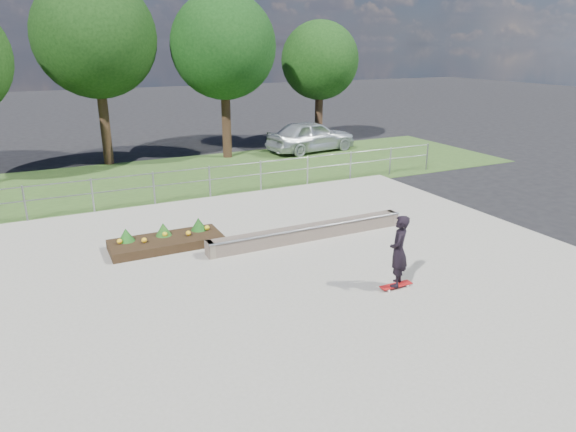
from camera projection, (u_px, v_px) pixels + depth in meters
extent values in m
plane|color=black|center=(308.00, 278.00, 12.29)|extent=(120.00, 120.00, 0.00)
cube|color=#2F4C1E|center=(185.00, 177.00, 21.65)|extent=(30.00, 8.00, 0.02)
cube|color=gray|center=(308.00, 277.00, 12.28)|extent=(15.00, 15.00, 0.06)
cylinder|color=gray|center=(25.00, 204.00, 15.98)|extent=(0.06, 0.06, 1.20)
cylinder|color=#919599|center=(93.00, 196.00, 16.81)|extent=(0.06, 0.06, 1.20)
cylinder|color=gray|center=(154.00, 189.00, 17.65)|extent=(0.06, 0.06, 1.20)
cylinder|color=gray|center=(210.00, 182.00, 18.49)|extent=(0.06, 0.06, 1.20)
cylinder|color=#94979C|center=(261.00, 176.00, 19.32)|extent=(0.06, 0.06, 1.20)
cylinder|color=#97999F|center=(307.00, 171.00, 20.16)|extent=(0.06, 0.06, 1.20)
cylinder|color=#909398|center=(350.00, 166.00, 20.99)|extent=(0.06, 0.06, 1.20)
cylinder|color=gray|center=(390.00, 161.00, 21.83)|extent=(0.06, 0.06, 1.20)
cylinder|color=gray|center=(427.00, 157.00, 22.66)|extent=(0.06, 0.06, 1.20)
cylinder|color=gray|center=(209.00, 168.00, 18.31)|extent=(20.00, 0.04, 0.04)
cylinder|color=gray|center=(210.00, 180.00, 18.45)|extent=(20.00, 0.04, 0.04)
cylinder|color=#332014|center=(105.00, 128.00, 23.48)|extent=(0.44, 0.44, 3.38)
sphere|color=black|center=(95.00, 37.00, 22.22)|extent=(5.25, 5.25, 5.25)
cylinder|color=black|center=(227.00, 125.00, 24.96)|extent=(0.44, 0.44, 3.15)
sphere|color=black|center=(223.00, 46.00, 23.79)|extent=(4.90, 4.90, 4.90)
cylinder|color=#321E14|center=(319.00, 119.00, 28.82)|extent=(0.44, 0.44, 2.70)
sphere|color=black|center=(320.00, 60.00, 27.81)|extent=(4.20, 4.20, 4.20)
cube|color=brown|center=(308.00, 232.00, 14.56)|extent=(6.00, 0.40, 0.40)
cylinder|color=gray|center=(312.00, 228.00, 14.33)|extent=(6.00, 0.06, 0.06)
cube|color=#685D4D|center=(210.00, 249.00, 13.35)|extent=(0.15, 0.42, 0.40)
cube|color=brown|center=(391.00, 218.00, 15.77)|extent=(0.15, 0.42, 0.40)
cube|color=black|center=(166.00, 242.00, 14.02)|extent=(3.00, 1.20, 0.25)
sphere|color=yellow|center=(120.00, 241.00, 13.54)|extent=(0.14, 0.14, 0.14)
sphere|color=yellow|center=(144.00, 240.00, 13.62)|extent=(0.14, 0.14, 0.14)
sphere|color=yellow|center=(165.00, 234.00, 14.04)|extent=(0.14, 0.14, 0.14)
sphere|color=yellow|center=(188.00, 233.00, 14.12)|extent=(0.14, 0.14, 0.14)
sphere|color=yellow|center=(207.00, 228.00, 14.54)|extent=(0.14, 0.14, 0.14)
cone|color=#164F17|center=(126.00, 235.00, 13.72)|extent=(0.44, 0.44, 0.36)
cone|color=#1C4E16|center=(163.00, 229.00, 14.14)|extent=(0.44, 0.44, 0.36)
cone|color=#154914|center=(199.00, 224.00, 14.56)|extent=(0.44, 0.44, 0.36)
cylinder|color=white|center=(389.00, 291.00, 11.49)|extent=(0.05, 0.03, 0.05)
cylinder|color=silver|center=(384.00, 288.00, 11.65)|extent=(0.05, 0.03, 0.05)
cylinder|color=silver|center=(408.00, 286.00, 11.71)|extent=(0.05, 0.03, 0.05)
cylinder|color=white|center=(403.00, 283.00, 11.86)|extent=(0.05, 0.03, 0.05)
cylinder|color=#9F9FA4|center=(387.00, 288.00, 11.56)|extent=(0.02, 0.18, 0.02)
cylinder|color=gray|center=(405.00, 284.00, 11.78)|extent=(0.02, 0.18, 0.02)
cube|color=#A91514|center=(396.00, 285.00, 11.66)|extent=(0.80, 0.21, 0.02)
imported|color=black|center=(399.00, 251.00, 11.40)|extent=(0.71, 0.70, 1.65)
imported|color=silver|center=(311.00, 136.00, 26.58)|extent=(4.95, 2.47, 1.62)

